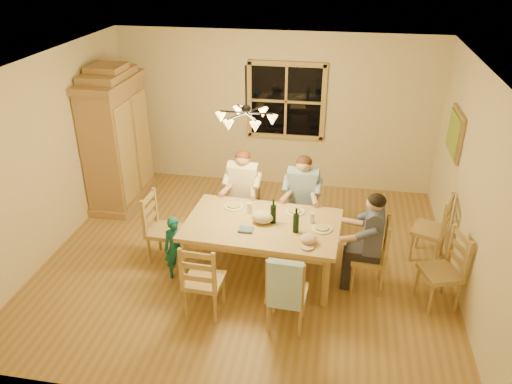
% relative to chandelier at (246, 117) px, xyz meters
% --- Properties ---
extents(floor, '(5.50, 5.50, 0.00)m').
position_rel_chandelier_xyz_m(floor, '(0.00, 0.00, -2.08)').
color(floor, olive).
rests_on(floor, ground).
extents(ceiling, '(5.50, 5.00, 0.02)m').
position_rel_chandelier_xyz_m(ceiling, '(0.00, 0.00, 0.62)').
color(ceiling, white).
rests_on(ceiling, wall_back).
extents(wall_back, '(5.50, 0.02, 2.70)m').
position_rel_chandelier_xyz_m(wall_back, '(0.00, 2.50, -0.73)').
color(wall_back, beige).
rests_on(wall_back, floor).
extents(wall_left, '(0.02, 5.00, 2.70)m').
position_rel_chandelier_xyz_m(wall_left, '(-2.75, 0.00, -0.73)').
color(wall_left, beige).
rests_on(wall_left, floor).
extents(wall_right, '(0.02, 5.00, 2.70)m').
position_rel_chandelier_xyz_m(wall_right, '(2.75, 0.00, -0.73)').
color(wall_right, beige).
rests_on(wall_right, floor).
extents(window, '(1.30, 0.06, 1.30)m').
position_rel_chandelier_xyz_m(window, '(0.20, 2.47, -0.53)').
color(window, black).
rests_on(window, wall_back).
extents(painting, '(0.06, 0.78, 0.64)m').
position_rel_chandelier_xyz_m(painting, '(2.71, 1.20, -0.48)').
color(painting, '#976D41').
rests_on(painting, wall_right).
extents(chandelier, '(0.77, 0.68, 0.71)m').
position_rel_chandelier_xyz_m(chandelier, '(0.00, 0.00, 0.00)').
color(chandelier, black).
rests_on(chandelier, ceiling).
extents(armoire, '(0.66, 1.40, 2.30)m').
position_rel_chandelier_xyz_m(armoire, '(-2.42, 1.38, -1.02)').
color(armoire, '#976D41').
rests_on(armoire, floor).
extents(dining_table, '(2.03, 1.30, 0.76)m').
position_rel_chandelier_xyz_m(dining_table, '(0.25, -0.27, -1.41)').
color(dining_table, tan).
rests_on(dining_table, floor).
extents(chair_far_left, '(0.46, 0.44, 0.99)m').
position_rel_chandelier_xyz_m(chair_far_left, '(-0.19, 0.68, -1.77)').
color(chair_far_left, '#9D7D45').
rests_on(chair_far_left, floor).
extents(chair_far_right, '(0.46, 0.44, 0.99)m').
position_rel_chandelier_xyz_m(chair_far_right, '(0.68, 0.64, -1.77)').
color(chair_far_right, '#9D7D45').
rests_on(chair_far_right, floor).
extents(chair_near_left, '(0.46, 0.44, 0.99)m').
position_rel_chandelier_xyz_m(chair_near_left, '(-0.29, -1.17, -1.77)').
color(chair_near_left, '#9D7D45').
rests_on(chair_near_left, floor).
extents(chair_near_right, '(0.46, 0.44, 0.99)m').
position_rel_chandelier_xyz_m(chair_near_right, '(0.70, -1.22, -1.77)').
color(chair_near_right, '#9D7D45').
rests_on(chair_near_right, floor).
extents(chair_end_left, '(0.44, 0.46, 0.99)m').
position_rel_chandelier_xyz_m(chair_end_left, '(-1.11, -0.20, -1.77)').
color(chair_end_left, '#9D7D45').
rests_on(chair_end_left, floor).
extents(chair_end_right, '(0.44, 0.46, 0.99)m').
position_rel_chandelier_xyz_m(chair_end_right, '(1.62, -0.34, -1.77)').
color(chair_end_right, '#9D7D45').
rests_on(chair_end_right, floor).
extents(adult_woman, '(0.41, 0.44, 0.87)m').
position_rel_chandelier_xyz_m(adult_woman, '(-0.19, 0.68, -1.24)').
color(adult_woman, beige).
rests_on(adult_woman, floor).
extents(adult_plaid_man, '(0.41, 0.44, 0.87)m').
position_rel_chandelier_xyz_m(adult_plaid_man, '(0.68, 0.64, -1.24)').
color(adult_plaid_man, '#2D537C').
rests_on(adult_plaid_man, floor).
extents(adult_slate_man, '(0.44, 0.41, 0.87)m').
position_rel_chandelier_xyz_m(adult_slate_man, '(1.62, -0.34, -1.24)').
color(adult_slate_man, '#464D70').
rests_on(adult_slate_man, floor).
extents(towel, '(0.38, 0.12, 0.58)m').
position_rel_chandelier_xyz_m(towel, '(0.69, -1.41, -1.38)').
color(towel, '#A0C2D8').
rests_on(towel, chair_near_right).
extents(wine_bottle_a, '(0.08, 0.08, 0.33)m').
position_rel_chandelier_xyz_m(wine_bottle_a, '(0.38, -0.23, -1.15)').
color(wine_bottle_a, black).
rests_on(wine_bottle_a, dining_table).
extents(wine_bottle_b, '(0.08, 0.08, 0.33)m').
position_rel_chandelier_xyz_m(wine_bottle_b, '(0.69, -0.41, -1.15)').
color(wine_bottle_b, black).
rests_on(wine_bottle_b, dining_table).
extents(plate_woman, '(0.26, 0.26, 0.02)m').
position_rel_chandelier_xyz_m(plate_woman, '(-0.20, 0.08, -1.31)').
color(plate_woman, white).
rests_on(plate_woman, dining_table).
extents(plate_plaid, '(0.26, 0.26, 0.02)m').
position_rel_chandelier_xyz_m(plate_plaid, '(0.63, 0.08, -1.31)').
color(plate_plaid, white).
rests_on(plate_plaid, dining_table).
extents(plate_slate, '(0.26, 0.26, 0.02)m').
position_rel_chandelier_xyz_m(plate_slate, '(1.01, -0.29, -1.31)').
color(plate_slate, white).
rests_on(plate_slate, dining_table).
extents(wine_glass_a, '(0.06, 0.06, 0.14)m').
position_rel_chandelier_xyz_m(wine_glass_a, '(0.04, -0.03, -1.25)').
color(wine_glass_a, silver).
rests_on(wine_glass_a, dining_table).
extents(wine_glass_b, '(0.06, 0.06, 0.14)m').
position_rel_chandelier_xyz_m(wine_glass_b, '(0.87, -0.15, -1.25)').
color(wine_glass_b, silver).
rests_on(wine_glass_b, dining_table).
extents(cap, '(0.20, 0.20, 0.11)m').
position_rel_chandelier_xyz_m(cap, '(0.87, -0.63, -1.26)').
color(cap, '#D1AF8B').
rests_on(cap, dining_table).
extents(napkin, '(0.19, 0.15, 0.03)m').
position_rel_chandelier_xyz_m(napkin, '(0.08, -0.49, -1.30)').
color(napkin, '#516595').
rests_on(napkin, dining_table).
extents(cloth_bundle, '(0.28, 0.22, 0.15)m').
position_rel_chandelier_xyz_m(cloth_bundle, '(0.25, -0.25, -1.24)').
color(cloth_bundle, '#C4AD8E').
rests_on(cloth_bundle, dining_table).
extents(child, '(0.38, 0.33, 0.88)m').
position_rel_chandelier_xyz_m(child, '(-0.84, -0.55, -1.64)').
color(child, '#176769').
rests_on(child, floor).
extents(chair_spare_front, '(0.54, 0.55, 0.99)m').
position_rel_chandelier_xyz_m(chair_spare_front, '(2.45, -0.53, -1.77)').
color(chair_spare_front, '#9D7D45').
rests_on(chair_spare_front, floor).
extents(chair_spare_back, '(0.55, 0.56, 0.99)m').
position_rel_chandelier_xyz_m(chair_spare_back, '(2.45, 0.46, -1.77)').
color(chair_spare_back, '#9D7D45').
rests_on(chair_spare_back, floor).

